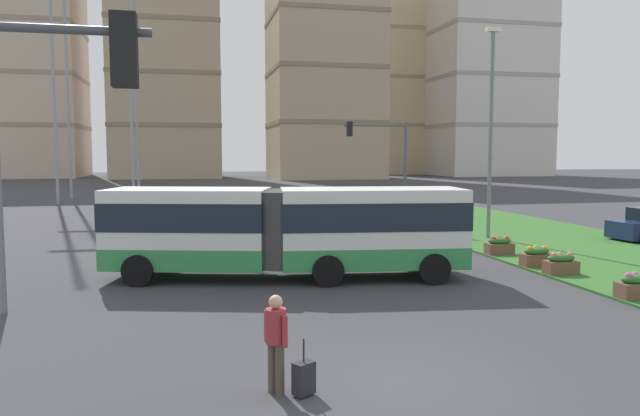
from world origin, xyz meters
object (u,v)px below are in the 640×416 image
flower_planter_1 (637,286)px  streetlight_median (491,125)px  flower_planter_4 (499,245)px  apartment_tower_westcentre (164,28)px  flower_planter_2 (561,264)px  apartment_tower_centre (324,47)px  rolling_suitcase (304,378)px  apartment_tower_east (487,81)px  pedestrian_crossing (276,337)px  apartment_tower_west (30,30)px  car_black_sedan (143,219)px  articulated_bus (287,229)px  apartment_tower_eastcentre (405,60)px  traffic_light_far_right (385,155)px  flower_planter_3 (537,256)px

flower_planter_1 → streetlight_median: (1.90, 12.20, 5.07)m
flower_planter_4 → apartment_tower_westcentre: size_ratio=0.02×
flower_planter_2 → apartment_tower_centre: apartment_tower_centre is taller
rolling_suitcase → apartment_tower_east: bearing=60.8°
flower_planter_2 → apartment_tower_westcentre: size_ratio=0.02×
pedestrian_crossing → apartment_tower_centre: (21.48, 90.65, 20.90)m
apartment_tower_west → car_black_sedan: bearing=-74.0°
apartment_tower_centre → flower_planter_2: bearing=-97.3°
articulated_bus → apartment_tower_eastcentre: bearing=67.7°
flower_planter_4 → apartment_tower_westcentre: apartment_tower_westcentre is taller
traffic_light_far_right → apartment_tower_east: size_ratio=0.16×
apartment_tower_westcentre → apartment_tower_eastcentre: (48.28, 13.76, -1.70)m
flower_planter_3 → traffic_light_far_right: bearing=97.1°
flower_planter_3 → apartment_tower_westcentre: size_ratio=0.02×
rolling_suitcase → apartment_tower_east: 112.83m
pedestrian_crossing → flower_planter_2: (10.93, 7.93, -0.58)m
car_black_sedan → flower_planter_3: 19.65m
flower_planter_4 → apartment_tower_eastcentre: (32.66, 99.40, 23.19)m
flower_planter_2 → flower_planter_4: same height
flower_planter_1 → flower_planter_2: (0.00, 3.55, 0.00)m
streetlight_median → apartment_tower_eastcentre: 101.37m
articulated_bus → car_black_sedan: 14.08m
flower_planter_3 → pedestrian_crossing: bearing=-139.3°
rolling_suitcase → apartment_tower_eastcentre: (43.14, 111.67, 23.31)m
flower_planter_1 → streetlight_median: bearing=81.2°
articulated_bus → flower_planter_3: 9.25m
rolling_suitcase → apartment_tower_westcentre: 101.18m
apartment_tower_west → flower_planter_3: bearing=-68.3°
car_black_sedan → rolling_suitcase: size_ratio=4.70×
rolling_suitcase → apartment_tower_eastcentre: bearing=68.9°
flower_planter_2 → apartment_tower_east: bearing=63.7°
car_black_sedan → flower_planter_1: size_ratio=4.14×
pedestrian_crossing → rolling_suitcase: size_ratio=1.79×
flower_planter_1 → apartment_tower_westcentre: (-15.62, 93.32, 24.89)m
pedestrian_crossing → flower_planter_2: size_ratio=1.58×
car_black_sedan → pedestrian_crossing: (3.70, -22.51, 0.25)m
articulated_bus → pedestrian_crossing: 9.75m
pedestrian_crossing → articulated_bus: bearing=79.5°
pedestrian_crossing → traffic_light_far_right: size_ratio=0.30×
traffic_light_far_right → apartment_tower_eastcentre: 97.80m
pedestrian_crossing → flower_planter_4: pedestrian_crossing is taller
traffic_light_far_right → streetlight_median: streetlight_median is taller
flower_planter_4 → apartment_tower_westcentre: (-15.62, 85.64, 24.89)m
streetlight_median → apartment_tower_west: (-40.50, 89.58, 20.10)m
apartment_tower_eastcentre → apartment_tower_westcentre: bearing=-164.1°
apartment_tower_centre → pedestrian_crossing: bearing=-103.3°
articulated_bus → pedestrian_crossing: size_ratio=6.93×
apartment_tower_westcentre → apartment_tower_centre: apartment_tower_westcentre is taller
flower_planter_4 → flower_planter_1: bearing=-90.0°
traffic_light_far_right → streetlight_median: (3.47, -5.38, 1.45)m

